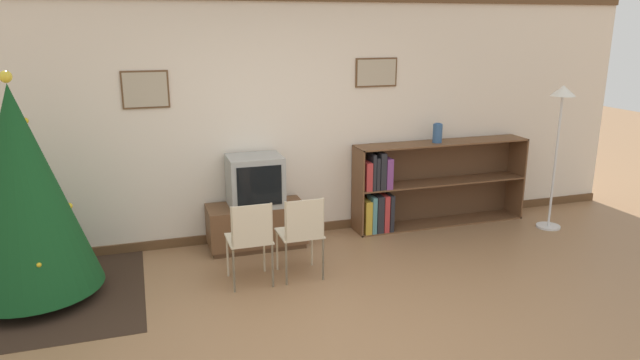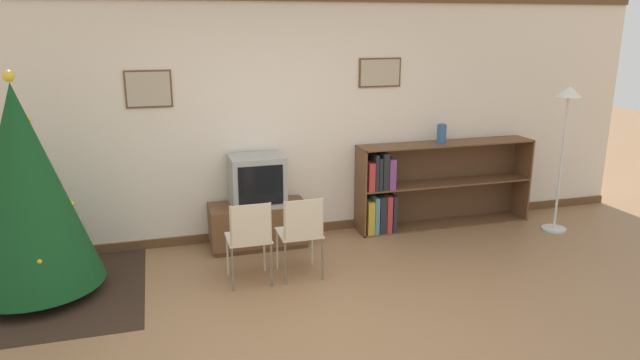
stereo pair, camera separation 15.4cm
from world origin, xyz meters
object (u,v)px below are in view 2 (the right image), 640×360
Objects in this scene: standing_lamp at (566,121)px; christmas_tree at (24,188)px; television at (257,180)px; vase at (442,133)px; tv_console at (258,225)px; folding_chair_right at (301,232)px; folding_chair_left at (250,237)px; bookshelf at (416,188)px.

christmas_tree is at bearing -178.83° from standing_lamp.
christmas_tree is 2.23m from television.
vase reaches higher than television.
tv_console is 0.51m from television.
tv_console is (2.13, 0.60, -0.76)m from christmas_tree.
tv_console is 1.28× the size of folding_chair_right.
christmas_tree is 2.34m from tv_console.
vase is (2.44, 1.00, 0.66)m from folding_chair_left.
christmas_tree is at bearing -164.38° from television.
folding_chair_left is at bearing -172.92° from standing_lamp.
folding_chair_left is 2.72m from vase.
folding_chair_right is at bearing -148.57° from bookshelf.
christmas_tree is 2.44× the size of folding_chair_right.
christmas_tree is at bearing 169.57° from folding_chair_left.
tv_console is at bearing 172.07° from standing_lamp.
standing_lamp is (3.22, 0.46, 0.83)m from folding_chair_right.
christmas_tree is 1.99m from folding_chair_left.
folding_chair_left is 1.00× the size of folding_chair_right.
television is 0.26× the size of bookshelf.
folding_chair_right is 2.29m from vase.
christmas_tree reaches higher than tv_console.
folding_chair_left is (1.89, -0.35, -0.53)m from christmas_tree.
tv_console is 0.62× the size of standing_lamp.
standing_lamp is at bearing -7.89° from television.
folding_chair_right is at bearing -8.31° from christmas_tree.
folding_chair_left is 0.48× the size of standing_lamp.
christmas_tree is 0.92× the size of bookshelf.
christmas_tree reaches higher than folding_chair_left.
standing_lamp reaches higher than bookshelf.
vase is (1.95, 1.00, 0.66)m from folding_chair_right.
television is 2.50× the size of vase.
vase reaches higher than bookshelf.
bookshelf is (1.92, 0.08, -0.27)m from television.
folding_chair_left is at bearing -157.85° from vase.
television reaches higher than tv_console.
television is 1.01m from folding_chair_left.
vase is (2.20, 0.05, 0.90)m from tv_console.
standing_lamp reaches higher than folding_chair_left.
vase is at bearing -5.28° from bookshelf.
christmas_tree is at bearing -171.48° from vase.
folding_chair_left is at bearing -104.56° from tv_console.
tv_console is at bearing 104.56° from folding_chair_right.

